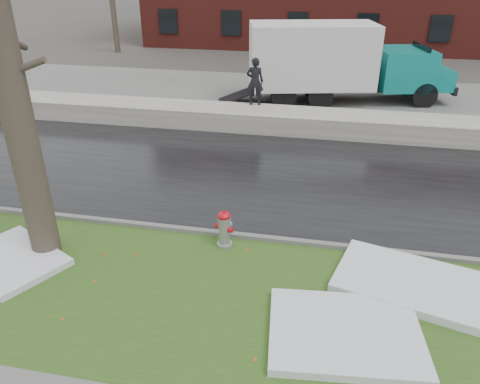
% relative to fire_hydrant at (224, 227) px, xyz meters
% --- Properties ---
extents(ground, '(120.00, 120.00, 0.00)m').
position_rel_fire_hydrant_xyz_m(ground, '(-0.33, -0.61, -0.52)').
color(ground, '#47423D').
rests_on(ground, ground).
extents(verge, '(60.00, 4.50, 0.04)m').
position_rel_fire_hydrant_xyz_m(verge, '(-0.33, -1.86, -0.50)').
color(verge, '#284617').
rests_on(verge, ground).
extents(road, '(60.00, 7.00, 0.03)m').
position_rel_fire_hydrant_xyz_m(road, '(-0.33, 3.89, -0.51)').
color(road, black).
rests_on(road, ground).
extents(parking_lot, '(60.00, 9.00, 0.03)m').
position_rel_fire_hydrant_xyz_m(parking_lot, '(-0.33, 12.39, -0.51)').
color(parking_lot, slate).
rests_on(parking_lot, ground).
extents(curb, '(60.00, 0.15, 0.14)m').
position_rel_fire_hydrant_xyz_m(curb, '(-0.33, 0.39, -0.45)').
color(curb, slate).
rests_on(curb, ground).
extents(snowbank, '(60.00, 1.60, 0.75)m').
position_rel_fire_hydrant_xyz_m(snowbank, '(-0.33, 8.09, -0.15)').
color(snowbank, '#B5B1A6').
rests_on(snowbank, ground).
extents(fire_hydrant, '(0.45, 0.43, 0.91)m').
position_rel_fire_hydrant_xyz_m(fire_hydrant, '(0.00, 0.00, 0.00)').
color(fire_hydrant, '#919498').
rests_on(fire_hydrant, verge).
extents(tree, '(1.59, 1.88, 7.65)m').
position_rel_fire_hydrant_xyz_m(tree, '(-3.84, -0.99, 3.37)').
color(tree, brown).
rests_on(tree, verge).
extents(box_truck, '(10.19, 4.24, 3.37)m').
position_rel_fire_hydrant_xyz_m(box_truck, '(2.12, 12.28, 1.26)').
color(box_truck, black).
rests_on(box_truck, ground).
extents(worker, '(0.69, 0.49, 1.78)m').
position_rel_fire_hydrant_xyz_m(worker, '(-0.81, 8.69, 1.12)').
color(worker, black).
rests_on(worker, snowbank).
extents(snow_patch_near, '(2.79, 2.26, 0.16)m').
position_rel_fire_hydrant_xyz_m(snow_patch_near, '(2.68, -2.36, -0.40)').
color(snow_patch_near, silver).
rests_on(snow_patch_near, verge).
extents(snow_patch_far, '(2.69, 2.43, 0.14)m').
position_rel_fire_hydrant_xyz_m(snow_patch_far, '(-4.33, -1.55, -0.41)').
color(snow_patch_far, silver).
rests_on(snow_patch_far, verge).
extents(snow_patch_side, '(3.18, 2.48, 0.18)m').
position_rel_fire_hydrant_xyz_m(snow_patch_side, '(3.93, -0.71, -0.39)').
color(snow_patch_side, silver).
rests_on(snow_patch_side, verge).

